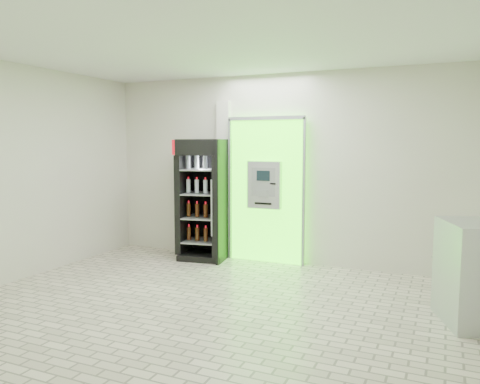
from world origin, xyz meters
The scene contains 6 objects.
ground centered at (0.00, 0.00, 0.00)m, with size 6.00×6.00×0.00m, color beige.
room_shell centered at (0.00, 0.00, 1.84)m, with size 6.00×6.00×6.00m.
atm_assembly centered at (-0.20, 2.41, 1.17)m, with size 1.30×0.24×2.33m.
pillar centered at (-0.98, 2.45, 1.30)m, with size 0.22×0.11×2.60m.
beverage_cooler centered at (-1.20, 2.17, 0.95)m, with size 0.84×0.78×1.97m.
steel_cabinet centered at (2.72, 0.81, 0.54)m, with size 0.80×0.95×1.09m.
Camera 1 is at (2.43, -4.58, 1.91)m, focal length 35.00 mm.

